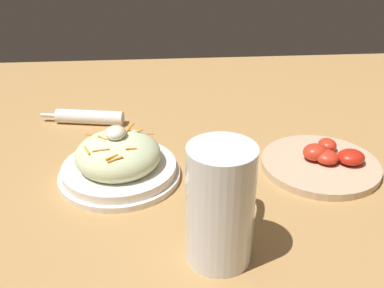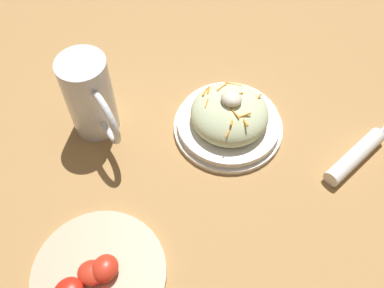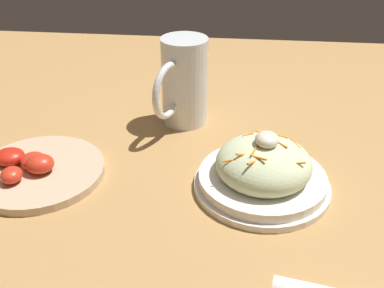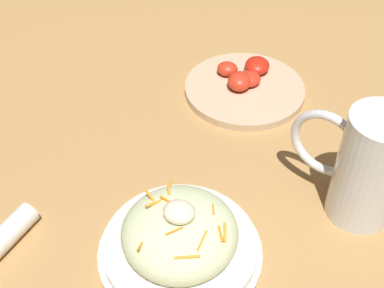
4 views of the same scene
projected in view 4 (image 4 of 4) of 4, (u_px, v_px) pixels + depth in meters
ground_plane at (220, 201)px, 0.75m from camera, size 1.43×1.43×0.00m
salad_plate at (180, 239)px, 0.66m from camera, size 0.21×0.21×0.10m
beer_mug at (366, 171)px, 0.68m from camera, size 0.16×0.09×0.17m
tomato_plate at (245, 86)px, 0.93m from camera, size 0.21×0.21×0.04m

